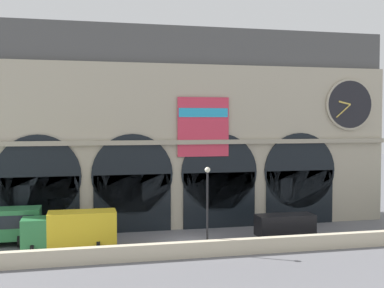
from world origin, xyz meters
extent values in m
plane|color=slate|center=(0.00, 0.00, 0.00)|extent=(200.00, 200.00, 0.00)
cube|color=beige|center=(0.00, -4.75, 0.61)|extent=(90.00, 0.70, 1.22)
cube|color=#B2A891|center=(0.00, 7.67, 8.02)|extent=(44.50, 5.35, 16.05)
cube|color=#4C4C4C|center=(0.00, 7.97, 17.93)|extent=(44.50, 4.75, 3.76)
cube|color=black|center=(-12.84, 4.95, 2.74)|extent=(7.32, 0.20, 5.49)
cylinder|color=black|center=(-12.84, 4.95, 5.49)|extent=(7.70, 0.20, 7.70)
cube|color=black|center=(-4.28, 4.95, 2.74)|extent=(7.32, 0.20, 5.49)
cylinder|color=black|center=(-4.28, 4.95, 5.49)|extent=(7.70, 0.20, 7.70)
cube|color=black|center=(4.28, 4.95, 2.74)|extent=(7.32, 0.20, 5.49)
cylinder|color=black|center=(4.28, 4.95, 5.49)|extent=(7.70, 0.20, 7.70)
cube|color=black|center=(12.84, 4.95, 2.74)|extent=(7.32, 0.20, 5.49)
cylinder|color=black|center=(12.84, 4.95, 5.49)|extent=(7.70, 0.20, 7.70)
cylinder|color=#B2A891|center=(18.31, 4.85, 12.28)|extent=(5.32, 0.25, 5.32)
cylinder|color=black|center=(18.31, 4.73, 12.28)|extent=(4.93, 0.06, 4.93)
cube|color=gold|center=(17.65, 4.67, 12.43)|extent=(1.36, 0.04, 0.45)
cube|color=gold|center=(17.51, 4.65, 11.60)|extent=(1.67, 0.04, 1.45)
cube|color=#D8334C|center=(2.60, 4.83, 9.97)|extent=(5.11, 0.12, 5.76)
cube|color=#26A5D8|center=(2.60, 4.75, 11.37)|extent=(4.90, 0.04, 0.88)
cube|color=#A49A85|center=(0.00, 4.85, 8.51)|extent=(44.50, 0.50, 0.44)
cylinder|color=black|center=(-14.11, 1.40, 0.50)|extent=(0.28, 1.00, 1.00)
cylinder|color=black|center=(-14.11, 3.65, 0.50)|extent=(0.28, 1.00, 1.00)
cube|color=#2D7A42|center=(-12.73, -0.32, 1.57)|extent=(2.00, 2.30, 2.30)
cube|color=gold|center=(-8.98, -0.32, 1.77)|extent=(5.50, 2.30, 2.70)
cylinder|color=black|center=(-12.83, -1.36, 0.42)|extent=(0.28, 0.84, 0.84)
cylinder|color=black|center=(-12.83, 0.71, 0.42)|extent=(0.28, 0.84, 0.84)
cylinder|color=black|center=(-7.73, -1.36, 0.42)|extent=(0.28, 0.84, 0.84)
cylinder|color=black|center=(-7.73, 0.71, 0.42)|extent=(0.28, 0.84, 0.84)
cube|color=black|center=(8.71, -0.84, 1.27)|extent=(5.20, 2.00, 1.86)
cylinder|color=black|center=(6.94, -1.74, 0.34)|extent=(0.28, 0.68, 0.68)
cylinder|color=black|center=(6.94, 0.06, 0.34)|extent=(0.28, 0.68, 0.68)
cylinder|color=black|center=(10.48, -1.74, 0.34)|extent=(0.28, 0.68, 0.68)
cylinder|color=black|center=(10.48, 0.06, 0.34)|extent=(0.28, 0.68, 0.68)
cylinder|color=black|center=(0.72, -3.95, 3.25)|extent=(0.16, 0.16, 6.50)
sphere|color=#F2EDCC|center=(0.72, -3.95, 6.68)|extent=(0.44, 0.44, 0.44)
camera|label=1|loc=(-8.97, -40.97, 10.48)|focal=45.53mm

